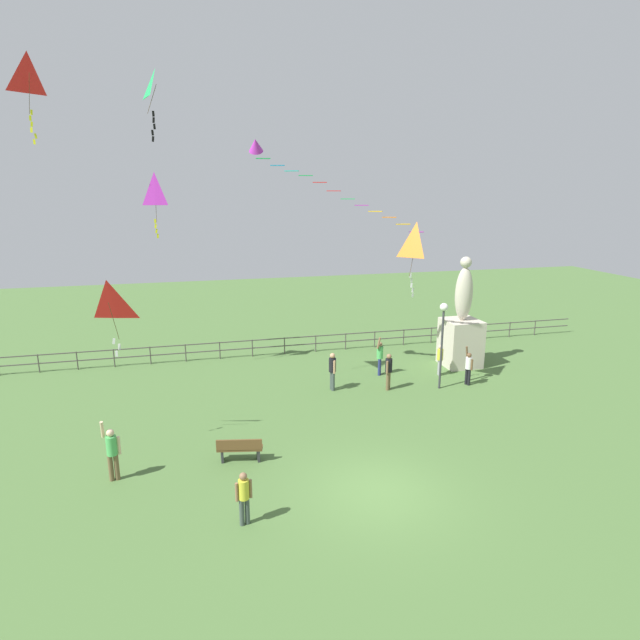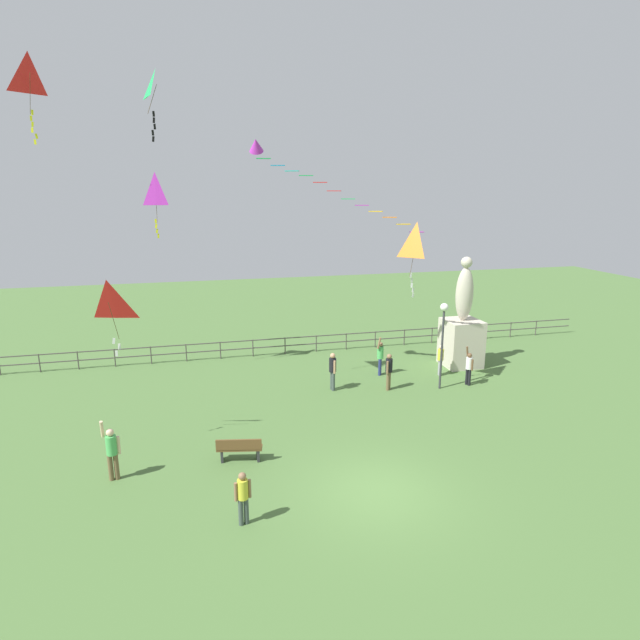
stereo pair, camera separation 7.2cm
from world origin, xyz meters
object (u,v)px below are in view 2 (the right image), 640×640
Objects in this scene: person_2 at (380,356)px; kite_1 at (109,304)px; person_1 at (469,366)px; person_5 at (389,369)px; person_0 at (440,358)px; kite_0 at (30,75)px; person_4 at (243,495)px; kite_4 at (156,191)px; kite_2 at (416,243)px; streamer_kite at (274,156)px; person_6 at (112,450)px; kite_3 at (156,87)px; lamppost at (443,326)px; person_3 at (333,369)px; statue_monument at (462,332)px; park_bench at (239,449)px.

kite_1 is at bearing -154.72° from person_2.
person_1 is 1.07× the size of person_5.
kite_0 is (-17.09, 1.79, 12.20)m from person_0.
kite_4 is at bearing 100.74° from person_4.
kite_1 is 0.81× the size of kite_2.
kite_1 is 9.62m from streamer_kite.
kite_4 is (-10.64, 4.65, 2.13)m from kite_2.
kite_3 is (1.84, 5.46, 11.41)m from person_6.
lamppost is 2.51m from person_1.
kite_1 is 12.35m from kite_2.
person_5 is at bearing -159.61° from person_0.
kite_1 is 0.35× the size of streamer_kite.
kite_3 is at bearing 71.38° from person_6.
person_6 is at bearing -108.62° from kite_3.
person_0 is at bearing 6.13° from person_3.
person_2 is at bearing 130.69° from lamppost.
person_2 is 18.73m from kite_0.
person_2 is 0.77× the size of kite_1.
person_6 is (-13.39, -4.58, -1.93)m from lamppost.
kite_4 reaches higher than kite_2.
statue_monument is 2.98m from person_1.
park_bench is 7.16m from person_3.
person_4 is at bearing -93.35° from park_bench.
kite_0 is (-18.80, 0.64, 11.32)m from statue_monument.
person_6 is at bearing -156.46° from person_0.
person_2 is (-2.03, 2.36, -1.95)m from lamppost.
kite_0 is 1.31× the size of kite_1.
kite_2 is (-2.23, -1.48, 5.76)m from person_0.
park_bench is at bearing -130.92° from person_3.
person_6 is 0.64× the size of kite_2.
person_1 is (10.96, 4.50, 0.45)m from park_bench.
lamppost is 2.58× the size of person_0.
lamppost is at bearing -116.72° from person_0.
person_3 is at bearing -27.46° from kite_4.
person_2 is 0.59× the size of kite_0.
statue_monument is 16.14m from person_4.
person_3 is 11.28m from kite_4.
kite_3 is 0.87× the size of kite_4.
person_5 is at bearing -154.49° from statue_monument.
person_5 is 13.20m from kite_4.
person_0 is 0.85× the size of person_1.
person_1 is at bearing 11.67° from kite_1.
kite_4 reaches higher than person_4.
statue_monument reaches higher than person_1.
kite_2 is (-2.90, 0.03, 5.73)m from person_1.
statue_monument is 2.24m from person_0.
person_0 is 0.61× the size of kite_3.
lamppost is at bearing -4.36° from kite_3.
kite_0 is (-11.48, 2.39, 12.08)m from person_3.
statue_monument reaches higher than park_bench.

